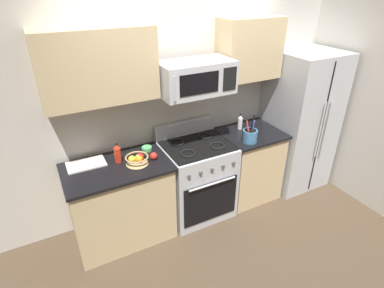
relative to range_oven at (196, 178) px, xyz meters
The scene contains 17 objects.
ground_plane 0.82m from the range_oven, 90.00° to the right, with size 16.00×16.00×0.00m, color #473828.
wall_back 0.92m from the range_oven, 90.00° to the left, with size 8.00×0.10×2.60m, color beige.
counter_left 0.92m from the range_oven, behind, with size 1.05×0.66×0.91m.
range_oven is the anchor object (origin of this frame).
counter_right 0.75m from the range_oven, ahead, with size 0.72×0.66×0.91m.
refrigerator 1.58m from the range_oven, ahead, with size 0.78×0.77×1.81m.
wall_right 2.27m from the range_oven, 18.35° to the right, with size 0.10×8.00×2.60m, color beige.
microwave 1.21m from the range_oven, 90.03° to the left, with size 0.76×0.44×0.33m.
upper_cabinets_left 1.68m from the range_oven, 169.14° to the left, with size 1.04×0.34×0.67m.
upper_cabinets_right 1.60m from the range_oven, 13.16° to the left, with size 0.71×0.34×0.67m.
utensil_crock 0.80m from the range_oven, 17.76° to the right, with size 0.17×0.17×0.34m.
fruit_basket 0.86m from the range_oven, behind, with size 0.23×0.23×0.11m.
apple_loose 0.71m from the range_oven, behind, with size 0.08×0.08×0.08m, color red.
cutting_board 1.27m from the range_oven, behind, with size 0.37×0.23×0.02m, color silver.
bottle_hot_sauce 1.02m from the range_oven, behind, with size 0.07×0.07×0.22m.
bottle_vinegar 0.88m from the range_oven, 11.98° to the left, with size 0.06×0.06×0.20m.
prep_bowl 0.72m from the range_oven, 162.42° to the left, with size 0.11×0.11×0.04m.
Camera 1 is at (-1.47, -2.02, 2.57)m, focal length 29.14 mm.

